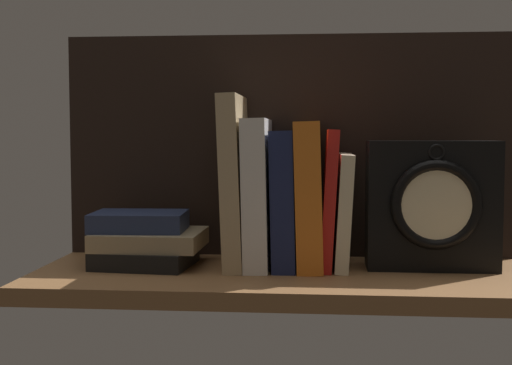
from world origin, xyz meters
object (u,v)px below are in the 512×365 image
at_px(book_tan_shortstories, 235,181).
at_px(book_red_requiem, 329,198).
at_px(book_orange_pandolfini, 309,194).
at_px(book_white_catcher, 258,193).
at_px(framed_clock, 432,205).
at_px(book_navy_bierce, 283,199).
at_px(book_cream_twain, 343,210).
at_px(book_stack_side, 145,240).

xyz_separation_m(book_tan_shortstories, book_red_requiem, (0.14, 0.00, -0.03)).
bearing_deg(book_orange_pandolfini, book_red_requiem, 0.00).
bearing_deg(book_white_catcher, framed_clock, -2.89).
bearing_deg(book_navy_bierce, framed_clock, -3.39).
bearing_deg(framed_clock, book_tan_shortstories, 177.45).
height_order(book_tan_shortstories, book_cream_twain, book_tan_shortstories).
xyz_separation_m(book_white_catcher, book_red_requiem, (0.11, 0.00, -0.01)).
bearing_deg(book_navy_bierce, book_stack_side, -175.38).
relative_size(book_cream_twain, framed_clock, 0.90).
xyz_separation_m(book_navy_bierce, book_orange_pandolfini, (0.04, 0.00, 0.01)).
distance_m(book_white_catcher, book_navy_bierce, 0.04).
height_order(book_white_catcher, book_stack_side, book_white_catcher).
bearing_deg(book_red_requiem, book_tan_shortstories, 180.00).
bearing_deg(book_orange_pandolfini, book_stack_side, -176.11).
height_order(book_orange_pandolfini, book_cream_twain, book_orange_pandolfini).
distance_m(book_tan_shortstories, book_navy_bierce, 0.08).
xyz_separation_m(book_tan_shortstories, book_white_catcher, (0.03, -0.00, -0.02)).
distance_m(book_orange_pandolfini, book_cream_twain, 0.06).
xyz_separation_m(book_orange_pandolfini, framed_clock, (0.18, -0.01, -0.01)).
height_order(book_red_requiem, book_stack_side, book_red_requiem).
bearing_deg(framed_clock, book_cream_twain, 174.26).
relative_size(book_navy_bierce, book_orange_pandolfini, 0.94).
relative_size(book_red_requiem, book_stack_side, 1.22).
bearing_deg(book_tan_shortstories, book_navy_bierce, 0.00).
distance_m(book_white_catcher, book_cream_twain, 0.13).
height_order(book_tan_shortstories, book_orange_pandolfini, book_tan_shortstories).
distance_m(book_orange_pandolfini, framed_clock, 0.18).
bearing_deg(book_tan_shortstories, book_orange_pandolfini, 0.00).
height_order(book_tan_shortstories, book_stack_side, book_tan_shortstories).
bearing_deg(book_white_catcher, book_stack_side, -174.37).
bearing_deg(book_tan_shortstories, framed_clock, -2.55).
xyz_separation_m(book_orange_pandolfini, book_red_requiem, (0.03, 0.00, -0.01)).
relative_size(book_tan_shortstories, book_white_catcher, 1.16).
relative_size(book_orange_pandolfini, framed_clock, 1.14).
height_order(book_white_catcher, book_navy_bierce, book_white_catcher).
bearing_deg(book_navy_bierce, book_cream_twain, 0.00).
xyz_separation_m(book_navy_bierce, book_stack_side, (-0.21, -0.02, -0.06)).
bearing_deg(book_orange_pandolfini, book_navy_bierce, 180.00).
bearing_deg(book_navy_bierce, book_red_requiem, 0.00).
xyz_separation_m(book_tan_shortstories, book_stack_side, (-0.14, -0.02, -0.09)).
distance_m(book_red_requiem, book_cream_twain, 0.03).
bearing_deg(book_tan_shortstories, book_white_catcher, -0.00).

